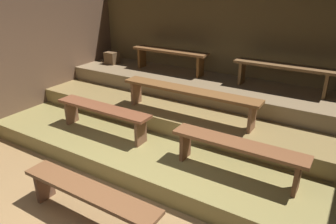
{
  "coord_description": "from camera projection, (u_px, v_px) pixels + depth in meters",
  "views": [
    {
      "loc": [
        2.18,
        -1.56,
        2.57
      ],
      "look_at": [
        -0.27,
        2.39,
        0.6
      ],
      "focal_mm": 33.8,
      "sensor_mm": 36.0,
      "label": 1
    }
  ],
  "objects": [
    {
      "name": "ground",
      "position": [
        173.0,
        159.0,
        4.96
      ],
      "size": [
        6.89,
        5.05,
        0.08
      ],
      "primitive_type": "cube",
      "color": "olive"
    },
    {
      "name": "wall_back",
      "position": [
        231.0,
        52.0,
        6.14
      ],
      "size": [
        6.89,
        0.06,
        2.51
      ],
      "primitive_type": "cube",
      "color": "brown",
      "rests_on": "ground"
    },
    {
      "name": "wall_left",
      "position": [
        34.0,
        54.0,
        5.94
      ],
      "size": [
        0.06,
        5.05,
        2.51
      ],
      "primitive_type": "cube",
      "color": "brown",
      "rests_on": "ground"
    },
    {
      "name": "platform_lower",
      "position": [
        190.0,
        136.0,
        5.31
      ],
      "size": [
        6.09,
        3.18,
        0.27
      ],
      "primitive_type": "cube",
      "color": "olive",
      "rests_on": "ground"
    },
    {
      "name": "platform_middle",
      "position": [
        205.0,
        110.0,
        5.66
      ],
      "size": [
        6.09,
        2.02,
        0.27
      ],
      "primitive_type": "cube",
      "color": "olive",
      "rests_on": "platform_lower"
    },
    {
      "name": "platform_upper",
      "position": [
        216.0,
        89.0,
        5.88
      ],
      "size": [
        6.09,
        1.19,
        0.27
      ],
      "primitive_type": "cube",
      "color": "#856D4D",
      "rests_on": "platform_middle"
    },
    {
      "name": "bench_floor_center",
      "position": [
        89.0,
        195.0,
        3.49
      ],
      "size": [
        1.8,
        0.3,
        0.45
      ],
      "color": "brown",
      "rests_on": "ground"
    },
    {
      "name": "bench_lower_left",
      "position": [
        103.0,
        112.0,
        4.98
      ],
      "size": [
        1.7,
        0.3,
        0.45
      ],
      "color": "brown",
      "rests_on": "platform_lower"
    },
    {
      "name": "bench_lower_right",
      "position": [
        237.0,
        149.0,
        3.91
      ],
      "size": [
        1.7,
        0.3,
        0.45
      ],
      "color": "brown",
      "rests_on": "platform_lower"
    },
    {
      "name": "bench_middle_center",
      "position": [
        189.0,
        94.0,
        4.94
      ],
      "size": [
        2.3,
        0.3,
        0.45
      ],
      "color": "brown",
      "rests_on": "platform_middle"
    },
    {
      "name": "bench_upper_left",
      "position": [
        170.0,
        54.0,
        6.35
      ],
      "size": [
        1.63,
        0.3,
        0.45
      ],
      "color": "brown",
      "rests_on": "platform_upper"
    },
    {
      "name": "bench_upper_right",
      "position": [
        283.0,
        70.0,
        5.28
      ],
      "size": [
        1.63,
        0.3,
        0.45
      ],
      "color": "brown",
      "rests_on": "platform_upper"
    },
    {
      "name": "wooden_crate_upper",
      "position": [
        112.0,
        58.0,
        7.06
      ],
      "size": [
        0.26,
        0.26,
        0.26
      ],
      "primitive_type": "cube",
      "color": "brown",
      "rests_on": "platform_upper"
    }
  ]
}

